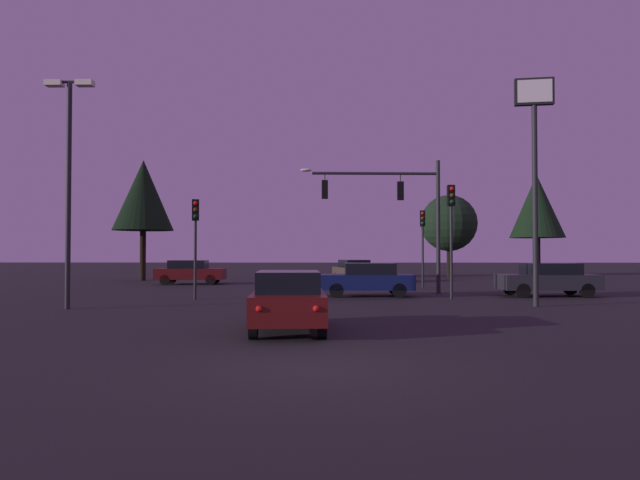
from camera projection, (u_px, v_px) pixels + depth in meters
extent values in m
plane|color=black|center=(326.00, 286.00, 34.32)|extent=(168.00, 168.00, 0.00)
cylinder|color=#232326|center=(438.00, 227.00, 27.68)|extent=(0.20, 0.20, 6.52)
cylinder|color=#232326|center=(375.00, 173.00, 27.65)|extent=(6.16, 0.44, 0.14)
ellipsoid|color=#F4EACC|center=(306.00, 170.00, 27.56)|extent=(0.56, 0.28, 0.16)
cylinder|color=#232326|center=(400.00, 178.00, 27.68)|extent=(0.05, 0.05, 0.40)
cube|color=black|center=(400.00, 191.00, 27.67)|extent=(0.31, 0.25, 0.90)
sphere|color=red|center=(400.00, 185.00, 27.82)|extent=(0.18, 0.18, 0.18)
sphere|color=#56380C|center=(400.00, 191.00, 27.81)|extent=(0.18, 0.18, 0.18)
sphere|color=#0C4219|center=(400.00, 197.00, 27.80)|extent=(0.18, 0.18, 0.18)
cylinder|color=#232326|center=(325.00, 177.00, 27.57)|extent=(0.05, 0.05, 0.34)
cube|color=black|center=(325.00, 189.00, 27.56)|extent=(0.31, 0.25, 0.90)
sphere|color=red|center=(325.00, 184.00, 27.71)|extent=(0.18, 0.18, 0.18)
sphere|color=#56380C|center=(325.00, 190.00, 27.70)|extent=(0.18, 0.18, 0.18)
sphere|color=#0C4219|center=(325.00, 196.00, 27.69)|extent=(0.18, 0.18, 0.18)
cylinder|color=#232326|center=(423.00, 257.00, 32.25)|extent=(0.12, 0.12, 3.50)
cube|color=black|center=(423.00, 218.00, 32.30)|extent=(0.33, 0.28, 0.90)
sphere|color=red|center=(423.00, 213.00, 32.17)|extent=(0.18, 0.18, 0.18)
sphere|color=#56380C|center=(423.00, 218.00, 32.16)|extent=(0.18, 0.18, 0.18)
sphere|color=#0C4219|center=(423.00, 223.00, 32.16)|extent=(0.18, 0.18, 0.18)
cylinder|color=#232326|center=(451.00, 253.00, 24.20)|extent=(0.12, 0.12, 3.99)
cube|color=black|center=(451.00, 196.00, 24.25)|extent=(0.32, 0.26, 0.90)
sphere|color=red|center=(452.00, 189.00, 24.12)|extent=(0.18, 0.18, 0.18)
sphere|color=#56380C|center=(452.00, 195.00, 24.11)|extent=(0.18, 0.18, 0.18)
sphere|color=#0C4219|center=(452.00, 202.00, 24.11)|extent=(0.18, 0.18, 0.18)
cylinder|color=#232326|center=(195.00, 260.00, 24.10)|extent=(0.12, 0.12, 3.36)
cube|color=black|center=(195.00, 210.00, 24.15)|extent=(0.35, 0.30, 0.90)
sphere|color=red|center=(196.00, 203.00, 24.02)|extent=(0.18, 0.18, 0.18)
sphere|color=#56380C|center=(195.00, 210.00, 24.01)|extent=(0.18, 0.18, 0.18)
sphere|color=#0C4219|center=(195.00, 216.00, 24.00)|extent=(0.18, 0.18, 0.18)
cube|color=#4C0F0F|center=(288.00, 305.00, 14.33)|extent=(2.03, 4.06, 0.68)
cube|color=black|center=(288.00, 282.00, 14.20)|extent=(1.67, 2.23, 0.52)
cylinder|color=black|center=(260.00, 313.00, 15.59)|extent=(0.24, 0.65, 0.64)
cylinder|color=black|center=(317.00, 313.00, 15.67)|extent=(0.24, 0.65, 0.64)
cylinder|color=black|center=(253.00, 325.00, 12.99)|extent=(0.24, 0.65, 0.64)
cylinder|color=black|center=(322.00, 325.00, 13.06)|extent=(0.24, 0.65, 0.64)
sphere|color=red|center=(259.00, 309.00, 12.32)|extent=(0.14, 0.14, 0.14)
sphere|color=red|center=(316.00, 309.00, 12.38)|extent=(0.14, 0.14, 0.14)
cube|color=#0F1947|center=(367.00, 282.00, 25.84)|extent=(4.21, 1.80, 0.68)
cube|color=black|center=(370.00, 269.00, 25.86)|extent=(2.28, 1.54, 0.52)
cylinder|color=black|center=(336.00, 290.00, 25.07)|extent=(0.64, 0.20, 0.64)
cylinder|color=black|center=(336.00, 288.00, 26.66)|extent=(0.64, 0.20, 0.64)
cylinder|color=black|center=(399.00, 291.00, 25.01)|extent=(0.64, 0.20, 0.64)
cylinder|color=black|center=(395.00, 288.00, 26.60)|extent=(0.64, 0.20, 0.64)
sphere|color=red|center=(415.00, 280.00, 25.18)|extent=(0.14, 0.14, 0.14)
sphere|color=red|center=(411.00, 279.00, 26.43)|extent=(0.14, 0.14, 0.14)
cube|color=#232328|center=(547.00, 282.00, 25.81)|extent=(4.38, 1.99, 0.68)
cube|color=black|center=(550.00, 269.00, 25.83)|extent=(2.38, 1.66, 0.52)
cylinder|color=black|center=(523.00, 291.00, 24.96)|extent=(0.65, 0.22, 0.64)
cylinder|color=black|center=(510.00, 288.00, 26.61)|extent=(0.65, 0.22, 0.64)
cylinder|color=black|center=(587.00, 291.00, 25.00)|extent=(0.65, 0.22, 0.64)
cylinder|color=black|center=(570.00, 288.00, 26.65)|extent=(0.65, 0.22, 0.64)
sphere|color=red|center=(602.00, 280.00, 25.20)|extent=(0.14, 0.14, 0.14)
sphere|color=red|center=(588.00, 279.00, 26.49)|extent=(0.14, 0.14, 0.14)
cube|color=#4C0F0F|center=(191.00, 274.00, 35.90)|extent=(4.34, 2.03, 0.68)
cube|color=black|center=(188.00, 264.00, 35.91)|extent=(2.36, 1.69, 0.52)
cylinder|color=black|center=(215.00, 279.00, 36.76)|extent=(0.65, 0.22, 0.64)
cylinder|color=black|center=(211.00, 280.00, 35.08)|extent=(0.65, 0.22, 0.64)
cylinder|color=black|center=(172.00, 279.00, 36.71)|extent=(0.65, 0.22, 0.64)
cylinder|color=black|center=(165.00, 280.00, 35.03)|extent=(0.65, 0.22, 0.64)
sphere|color=red|center=(160.00, 272.00, 36.52)|extent=(0.14, 0.14, 0.14)
sphere|color=red|center=(154.00, 273.00, 35.21)|extent=(0.14, 0.14, 0.14)
cube|color=#473828|center=(353.00, 272.00, 38.49)|extent=(2.87, 4.58, 0.68)
cube|color=black|center=(354.00, 264.00, 38.36)|extent=(2.12, 2.62, 0.52)
cylinder|color=black|center=(336.00, 277.00, 39.65)|extent=(0.36, 0.67, 0.64)
cylinder|color=black|center=(359.00, 276.00, 40.04)|extent=(0.36, 0.67, 0.64)
cylinder|color=black|center=(347.00, 278.00, 36.92)|extent=(0.36, 0.67, 0.64)
cylinder|color=black|center=(372.00, 278.00, 37.31)|extent=(0.36, 0.67, 0.64)
sphere|color=red|center=(353.00, 272.00, 36.27)|extent=(0.14, 0.14, 0.14)
sphere|color=red|center=(373.00, 272.00, 36.57)|extent=(0.14, 0.14, 0.14)
cylinder|color=#232326|center=(68.00, 195.00, 20.06)|extent=(0.18, 0.18, 8.07)
cylinder|color=#232326|center=(70.00, 82.00, 20.16)|extent=(1.32, 0.10, 0.10)
cube|color=#F4EACC|center=(54.00, 83.00, 20.17)|extent=(0.60, 0.36, 0.20)
cube|color=#F4EACC|center=(85.00, 83.00, 20.15)|extent=(0.60, 0.36, 0.20)
cylinder|color=#232326|center=(535.00, 205.00, 20.99)|extent=(0.20, 0.20, 7.48)
cube|color=black|center=(534.00, 92.00, 21.09)|extent=(1.42, 0.44, 1.00)
cube|color=white|center=(535.00, 91.00, 20.96)|extent=(1.22, 0.19, 0.84)
cylinder|color=black|center=(143.00, 255.00, 40.74)|extent=(0.43, 0.43, 3.61)
cone|color=black|center=(143.00, 195.00, 40.84)|extent=(4.30, 4.30, 5.09)
cylinder|color=black|center=(449.00, 260.00, 47.02)|extent=(0.38, 0.38, 2.83)
sphere|color=black|center=(449.00, 223.00, 47.09)|extent=(4.67, 4.67, 4.67)
cylinder|color=black|center=(537.00, 259.00, 42.64)|extent=(0.45, 0.45, 3.13)
cone|color=black|center=(537.00, 206.00, 42.73)|extent=(4.04, 4.04, 4.77)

